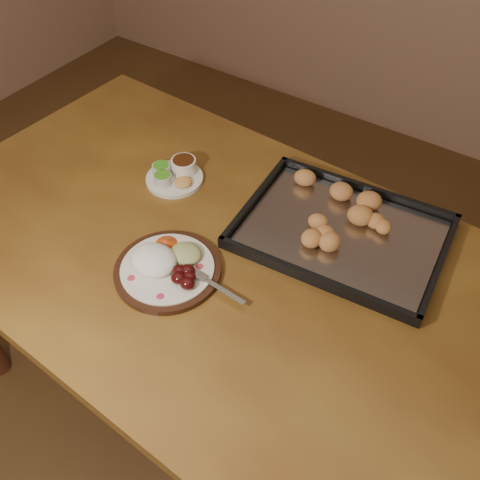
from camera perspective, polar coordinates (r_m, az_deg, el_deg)
The scene contains 5 objects.
ground at distance 1.89m, azimuth -9.59°, elevation -18.31°, with size 4.00×4.00×0.00m, color brown.
dining_table at distance 1.36m, azimuth -3.35°, elevation -3.29°, with size 1.55×0.98×0.75m.
dinner_plate at distance 1.23m, azimuth -7.87°, elevation -2.71°, with size 0.33×0.24×0.06m.
condiment_saucer at distance 1.46m, azimuth -6.96°, elevation 7.01°, with size 0.15×0.15×0.05m.
baking_tray at distance 1.32m, azimuth 10.78°, elevation 0.93°, with size 0.52×0.40×0.05m.
Camera 1 is at (0.69, -0.49, 1.69)m, focal length 40.00 mm.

